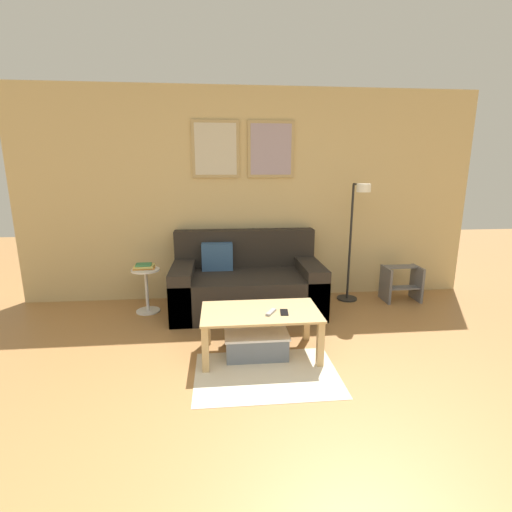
{
  "coord_description": "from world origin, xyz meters",
  "views": [
    {
      "loc": [
        -0.38,
        -1.34,
        1.61
      ],
      "look_at": [
        -0.07,
        1.87,
        0.85
      ],
      "focal_mm": 26.0,
      "sensor_mm": 36.0,
      "label": 1
    }
  ],
  "objects": [
    {
      "name": "book_stack",
      "position": [
        -1.25,
        2.81,
        0.54
      ],
      "size": [
        0.25,
        0.17,
        0.06
      ],
      "color": "#D18438",
      "rests_on": "side_table"
    },
    {
      "name": "coffee_table",
      "position": [
        -0.05,
        1.66,
        0.34
      ],
      "size": [
        1.02,
        0.57,
        0.41
      ],
      "color": "tan",
      "rests_on": "ground_plane"
    },
    {
      "name": "storage_bin",
      "position": [
        -0.09,
        1.7,
        0.11
      ],
      "size": [
        0.56,
        0.46,
        0.22
      ],
      "color": "slate",
      "rests_on": "ground_plane"
    },
    {
      "name": "cell_phone",
      "position": [
        0.15,
        1.6,
        0.41
      ],
      "size": [
        0.08,
        0.15,
        0.01
      ],
      "primitive_type": "cube",
      "rotation": [
        0.0,
        0.0,
        -0.11
      ],
      "color": "black",
      "rests_on": "coffee_table"
    },
    {
      "name": "remote_control",
      "position": [
        0.03,
        1.6,
        0.42
      ],
      "size": [
        0.11,
        0.15,
        0.02
      ],
      "primitive_type": "cube",
      "rotation": [
        0.0,
        0.0,
        -0.54
      ],
      "color": "#99999E",
      "rests_on": "coffee_table"
    },
    {
      "name": "area_rug",
      "position": [
        -0.04,
        1.32,
        0.0
      ],
      "size": [
        1.15,
        0.79,
        0.01
      ],
      "primitive_type": "cube",
      "color": "beige",
      "rests_on": "ground_plane"
    },
    {
      "name": "floor_lamp",
      "position": [
        1.2,
        2.82,
        0.88
      ],
      "size": [
        0.25,
        0.52,
        1.45
      ],
      "color": "black",
      "rests_on": "ground_plane"
    },
    {
      "name": "couch",
      "position": [
        -0.09,
        2.78,
        0.3
      ],
      "size": [
        1.69,
        0.93,
        0.89
      ],
      "color": "#28231E",
      "rests_on": "ground_plane"
    },
    {
      "name": "step_stool",
      "position": [
        1.85,
        2.87,
        0.23
      ],
      "size": [
        0.44,
        0.3,
        0.43
      ],
      "color": "slate",
      "rests_on": "ground_plane"
    },
    {
      "name": "wall_back",
      "position": [
        -0.0,
        3.26,
        1.29
      ],
      "size": [
        5.6,
        0.09,
        2.55
      ],
      "color": "tan",
      "rests_on": "ground_plane"
    },
    {
      "name": "side_table",
      "position": [
        -1.23,
        2.79,
        0.3
      ],
      "size": [
        0.32,
        0.32,
        0.51
      ],
      "color": "white",
      "rests_on": "ground_plane"
    }
  ]
}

